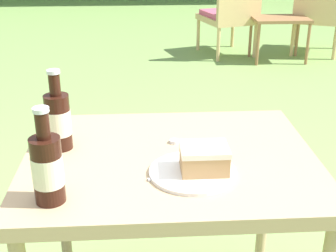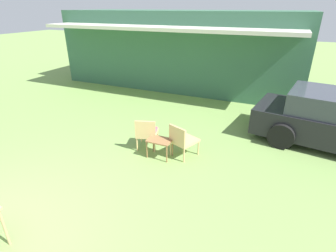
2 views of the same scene
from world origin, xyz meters
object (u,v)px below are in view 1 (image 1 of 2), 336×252
at_px(cola_bottle_near, 58,120).
at_px(cake_on_plate, 200,164).
at_px(wicker_chair_cushioned, 230,14).
at_px(wicker_chair_plain, 318,13).
at_px(patio_table, 170,178).
at_px(garden_side_table, 280,23).
at_px(cola_bottle_far, 47,168).

bearing_deg(cola_bottle_near, cake_on_plate, -24.86).
xyz_separation_m(wicker_chair_cushioned, wicker_chair_plain, (0.94, -0.02, 0.00)).
bearing_deg(patio_table, garden_side_table, 68.79).
bearing_deg(cake_on_plate, cola_bottle_far, -163.71).
xyz_separation_m(wicker_chair_cushioned, patio_table, (-0.88, -3.74, 0.18)).
height_order(patio_table, cake_on_plate, cake_on_plate).
bearing_deg(cake_on_plate, cola_bottle_near, 155.14).
relative_size(garden_side_table, cake_on_plate, 2.36).
distance_m(wicker_chair_cushioned, cake_on_plate, 3.94).
relative_size(cake_on_plate, cola_bottle_near, 0.98).
height_order(wicker_chair_cushioned, garden_side_table, wicker_chair_cushioned).
height_order(wicker_chair_cushioned, cola_bottle_near, cola_bottle_near).
relative_size(wicker_chair_plain, garden_side_table, 1.45).
xyz_separation_m(wicker_chair_plain, cola_bottle_near, (-2.14, -3.64, 0.34)).
xyz_separation_m(wicker_chair_plain, cake_on_plate, (-1.75, -3.83, 0.28)).
relative_size(wicker_chair_plain, cola_bottle_near, 3.34).
height_order(cola_bottle_near, cola_bottle_far, same).
height_order(patio_table, cola_bottle_far, cola_bottle_far).
height_order(cake_on_plate, cola_bottle_far, cola_bottle_far).
distance_m(wicker_chair_plain, cake_on_plate, 4.22).
height_order(garden_side_table, cola_bottle_near, cola_bottle_near).
distance_m(patio_table, cake_on_plate, 0.17).
bearing_deg(wicker_chair_plain, cola_bottle_near, 82.20).
relative_size(garden_side_table, cola_bottle_far, 2.30).
height_order(cake_on_plate, cola_bottle_near, cola_bottle_near).
bearing_deg(cola_bottle_near, wicker_chair_cushioned, 71.77).
relative_size(patio_table, cola_bottle_near, 3.49).
bearing_deg(cola_bottle_near, cola_bottle_far, -86.22).
bearing_deg(garden_side_table, wicker_chair_cushioned, 151.83).
height_order(wicker_chair_cushioned, patio_table, wicker_chair_cushioned).
relative_size(wicker_chair_plain, patio_table, 0.96).
relative_size(wicker_chair_cushioned, cola_bottle_far, 3.34).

